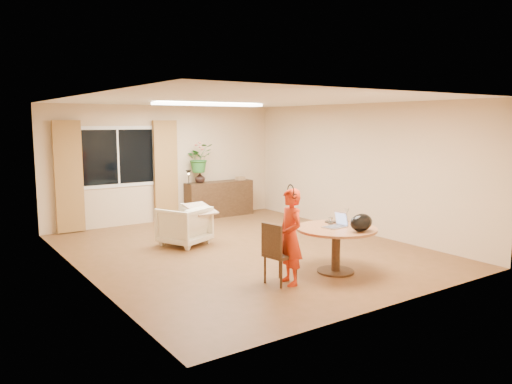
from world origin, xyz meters
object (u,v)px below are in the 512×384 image
Objects in this scene: dining_chair at (281,253)px; sideboard at (219,199)px; dining_table at (336,237)px; child at (290,237)px; armchair at (184,226)px.

sideboard is (1.82, 4.81, -0.02)m from dining_chair.
sideboard is at bearing 80.41° from dining_table.
child is 0.80× the size of sideboard.
dining_table is 0.91m from child.
dining_chair is 0.52× the size of sideboard.
dining_chair is at bearing 176.91° from dining_table.
sideboard is (0.82, 4.86, -0.12)m from dining_table.
armchair is 2.83m from sideboard.
armchair is (-0.12, 2.75, -0.07)m from dining_chair.
dining_chair is (-1.00, 0.05, -0.10)m from dining_table.
dining_chair is 0.27m from child.
dining_table is 4.93m from sideboard.
sideboard is at bearing 58.88° from dining_chair.
armchair reaches higher than dining_table.
armchair is at bearing 82.18° from dining_chair.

